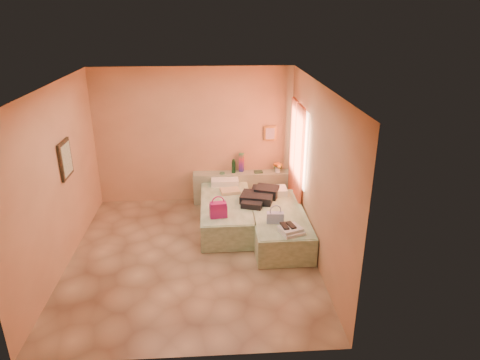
% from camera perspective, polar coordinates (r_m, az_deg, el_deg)
% --- Properties ---
extents(ground, '(4.50, 4.50, 0.00)m').
position_cam_1_polar(ground, '(7.29, -6.29, -9.92)').
color(ground, tan).
rests_on(ground, ground).
extents(room_walls, '(4.02, 4.51, 2.81)m').
position_cam_1_polar(room_walls, '(7.06, -5.05, 5.03)').
color(room_walls, tan).
rests_on(room_walls, ground).
extents(headboard_ledge, '(2.05, 0.30, 0.65)m').
position_cam_1_polar(headboard_ledge, '(9.02, 0.31, -0.92)').
color(headboard_ledge, '#A2AA8B').
rests_on(headboard_ledge, ground).
extents(bed_left, '(0.92, 2.01, 0.50)m').
position_cam_1_polar(bed_left, '(8.08, -1.83, -4.37)').
color(bed_left, beige).
rests_on(bed_left, ground).
extents(bed_right, '(0.92, 2.01, 0.50)m').
position_cam_1_polar(bed_right, '(7.68, 5.08, -5.95)').
color(bed_right, beige).
rests_on(bed_right, ground).
extents(water_bottle, '(0.10, 0.10, 0.28)m').
position_cam_1_polar(water_bottle, '(8.84, -0.86, 1.84)').
color(water_bottle, '#153C22').
rests_on(water_bottle, headboard_ledge).
extents(rainbow_box, '(0.11, 0.11, 0.39)m').
position_cam_1_polar(rainbow_box, '(8.90, 0.20, 2.36)').
color(rainbow_box, '#B61669').
rests_on(rainbow_box, headboard_ledge).
extents(small_dish, '(0.11, 0.11, 0.03)m').
position_cam_1_polar(small_dish, '(8.83, -2.38, 0.91)').
color(small_dish, '#47835D').
rests_on(small_dish, headboard_ledge).
extents(green_book, '(0.18, 0.14, 0.03)m').
position_cam_1_polar(green_book, '(8.90, 2.47, 1.09)').
color(green_book, '#254631').
rests_on(green_book, headboard_ledge).
extents(flower_vase, '(0.22, 0.22, 0.26)m').
position_cam_1_polar(flower_vase, '(8.90, 5.06, 1.82)').
color(flower_vase, white).
rests_on(flower_vase, headboard_ledge).
extents(magenta_handbag, '(0.31, 0.20, 0.27)m').
position_cam_1_polar(magenta_handbag, '(7.32, -2.91, -3.95)').
color(magenta_handbag, '#B61669').
rests_on(magenta_handbag, bed_left).
extents(khaki_garment, '(0.40, 0.34, 0.06)m').
position_cam_1_polar(khaki_garment, '(8.30, -1.35, -1.47)').
color(khaki_garment, tan).
rests_on(khaki_garment, bed_left).
extents(clothes_pile, '(0.80, 0.80, 0.19)m').
position_cam_1_polar(clothes_pile, '(7.92, 2.65, -2.21)').
color(clothes_pile, black).
rests_on(clothes_pile, bed_right).
extents(blue_handbag, '(0.29, 0.14, 0.18)m').
position_cam_1_polar(blue_handbag, '(7.17, 4.71, -5.02)').
color(blue_handbag, '#3F4D98').
rests_on(blue_handbag, bed_right).
extents(towel_stack, '(0.43, 0.40, 0.10)m').
position_cam_1_polar(towel_stack, '(6.89, 6.93, -6.70)').
color(towel_stack, silver).
rests_on(towel_stack, bed_right).
extents(sandal_pair, '(0.21, 0.26, 0.02)m').
position_cam_1_polar(sandal_pair, '(6.89, 6.41, -6.07)').
color(sandal_pair, black).
rests_on(sandal_pair, towel_stack).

